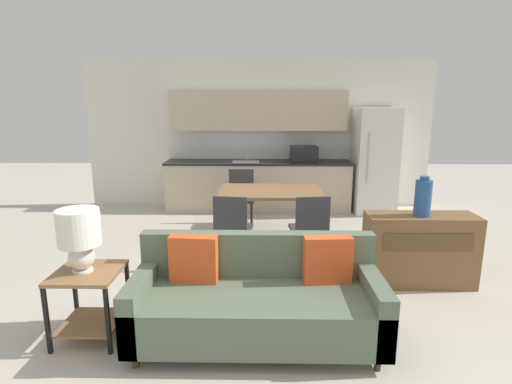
{
  "coord_description": "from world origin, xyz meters",
  "views": [
    {
      "loc": [
        0.1,
        -2.9,
        1.93
      ],
      "look_at": [
        0.01,
        1.5,
        0.95
      ],
      "focal_mm": 28.0,
      "sensor_mm": 36.0,
      "label": 1
    }
  ],
  "objects_px": {
    "credenza": "(419,250)",
    "dining_chair_far_left": "(241,195)",
    "couch": "(257,300)",
    "dining_chair_near_right": "(310,227)",
    "dining_table": "(270,195)",
    "vase": "(423,198)",
    "side_table": "(89,293)",
    "table_lamp": "(79,234)",
    "dining_chair_near_left": "(233,226)",
    "refrigerator": "(374,161)"
  },
  "relations": [
    {
      "from": "side_table",
      "to": "credenza",
      "type": "bearing_deg",
      "value": 19.06
    },
    {
      "from": "side_table",
      "to": "dining_chair_far_left",
      "type": "relative_size",
      "value": 0.66
    },
    {
      "from": "side_table",
      "to": "credenza",
      "type": "relative_size",
      "value": 0.51
    },
    {
      "from": "dining_chair_near_right",
      "to": "credenza",
      "type": "bearing_deg",
      "value": 151.6
    },
    {
      "from": "refrigerator",
      "to": "vase",
      "type": "relative_size",
      "value": 4.44
    },
    {
      "from": "couch",
      "to": "credenza",
      "type": "bearing_deg",
      "value": 31.72
    },
    {
      "from": "table_lamp",
      "to": "dining_chair_far_left",
      "type": "relative_size",
      "value": 0.58
    },
    {
      "from": "refrigerator",
      "to": "table_lamp",
      "type": "relative_size",
      "value": 3.58
    },
    {
      "from": "dining_table",
      "to": "side_table",
      "type": "bearing_deg",
      "value": -122.85
    },
    {
      "from": "couch",
      "to": "vase",
      "type": "height_order",
      "value": "vase"
    },
    {
      "from": "refrigerator",
      "to": "dining_chair_near_left",
      "type": "relative_size",
      "value": 2.09
    },
    {
      "from": "couch",
      "to": "dining_chair_near_left",
      "type": "relative_size",
      "value": 2.25
    },
    {
      "from": "couch",
      "to": "dining_chair_far_left",
      "type": "xyz_separation_m",
      "value": [
        -0.31,
        3.2,
        0.15
      ]
    },
    {
      "from": "dining_chair_near_left",
      "to": "refrigerator",
      "type": "bearing_deg",
      "value": -124.98
    },
    {
      "from": "vase",
      "to": "dining_chair_far_left",
      "type": "distance_m",
      "value": 2.99
    },
    {
      "from": "vase",
      "to": "dining_chair_near_right",
      "type": "xyz_separation_m",
      "value": [
        -1.1,
        0.48,
        -0.48
      ]
    },
    {
      "from": "table_lamp",
      "to": "refrigerator",
      "type": "bearing_deg",
      "value": 49.92
    },
    {
      "from": "table_lamp",
      "to": "dining_chair_near_right",
      "type": "xyz_separation_m",
      "value": [
        2.03,
        1.53,
        -0.41
      ]
    },
    {
      "from": "refrigerator",
      "to": "dining_chair_near_left",
      "type": "xyz_separation_m",
      "value": [
        -2.34,
        -2.57,
        -0.43
      ]
    },
    {
      "from": "dining_table",
      "to": "credenza",
      "type": "distance_m",
      "value": 2.07
    },
    {
      "from": "couch",
      "to": "table_lamp",
      "type": "bearing_deg",
      "value": -179.56
    },
    {
      "from": "dining_chair_near_left",
      "to": "credenza",
      "type": "bearing_deg",
      "value": 175.16
    },
    {
      "from": "dining_chair_near_left",
      "to": "vase",
      "type": "bearing_deg",
      "value": 174.2
    },
    {
      "from": "couch",
      "to": "dining_chair_near_right",
      "type": "relative_size",
      "value": 2.25
    },
    {
      "from": "dining_chair_far_left",
      "to": "dining_chair_near_right",
      "type": "bearing_deg",
      "value": -62.31
    },
    {
      "from": "side_table",
      "to": "dining_chair_far_left",
      "type": "bearing_deg",
      "value": 71.36
    },
    {
      "from": "dining_table",
      "to": "dining_chair_near_left",
      "type": "height_order",
      "value": "dining_chair_near_left"
    },
    {
      "from": "side_table",
      "to": "dining_chair_near_right",
      "type": "distance_m",
      "value": 2.52
    },
    {
      "from": "dining_chair_near_left",
      "to": "dining_chair_near_right",
      "type": "bearing_deg",
      "value": -172.15
    },
    {
      "from": "refrigerator",
      "to": "dining_chair_far_left",
      "type": "bearing_deg",
      "value": -159.33
    },
    {
      "from": "table_lamp",
      "to": "credenza",
      "type": "xyz_separation_m",
      "value": [
        3.16,
        1.08,
        -0.52
      ]
    },
    {
      "from": "dining_chair_near_left",
      "to": "table_lamp",
      "type": "bearing_deg",
      "value": 61.42
    },
    {
      "from": "refrigerator",
      "to": "dining_chair_near_right",
      "type": "bearing_deg",
      "value": -118.99
    },
    {
      "from": "dining_chair_far_left",
      "to": "dining_chair_near_left",
      "type": "bearing_deg",
      "value": -91.1
    },
    {
      "from": "refrigerator",
      "to": "dining_chair_far_left",
      "type": "height_order",
      "value": "refrigerator"
    },
    {
      "from": "dining_table",
      "to": "credenza",
      "type": "height_order",
      "value": "credenza"
    },
    {
      "from": "dining_table",
      "to": "credenza",
      "type": "xyz_separation_m",
      "value": [
        1.59,
        -1.3,
        -0.3
      ]
    },
    {
      "from": "credenza",
      "to": "dining_chair_far_left",
      "type": "xyz_separation_m",
      "value": [
        -2.04,
        2.13,
        0.11
      ]
    },
    {
      "from": "side_table",
      "to": "credenza",
      "type": "height_order",
      "value": "credenza"
    },
    {
      "from": "credenza",
      "to": "side_table",
      "type": "bearing_deg",
      "value": -160.94
    },
    {
      "from": "couch",
      "to": "table_lamp",
      "type": "height_order",
      "value": "table_lamp"
    },
    {
      "from": "refrigerator",
      "to": "dining_table",
      "type": "height_order",
      "value": "refrigerator"
    },
    {
      "from": "side_table",
      "to": "dining_chair_near_right",
      "type": "bearing_deg",
      "value": 37.49
    },
    {
      "from": "dining_table",
      "to": "dining_chair_far_left",
      "type": "xyz_separation_m",
      "value": [
        -0.45,
        0.83,
        -0.19
      ]
    },
    {
      "from": "couch",
      "to": "table_lamp",
      "type": "xyz_separation_m",
      "value": [
        -1.42,
        -0.01,
        0.56
      ]
    },
    {
      "from": "dining_table",
      "to": "side_table",
      "type": "xyz_separation_m",
      "value": [
        -1.53,
        -2.38,
        -0.29
      ]
    },
    {
      "from": "dining_table",
      "to": "credenza",
      "type": "bearing_deg",
      "value": -39.24
    },
    {
      "from": "table_lamp",
      "to": "vase",
      "type": "bearing_deg",
      "value": 18.58
    },
    {
      "from": "table_lamp",
      "to": "dining_chair_far_left",
      "type": "bearing_deg",
      "value": 70.88
    },
    {
      "from": "credenza",
      "to": "dining_chair_far_left",
      "type": "height_order",
      "value": "dining_chair_far_left"
    }
  ]
}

